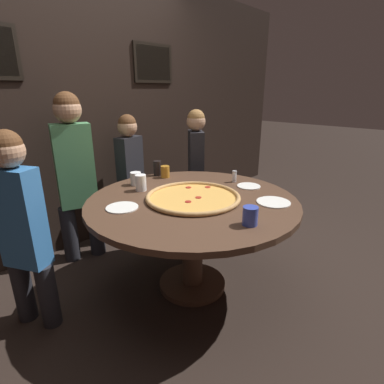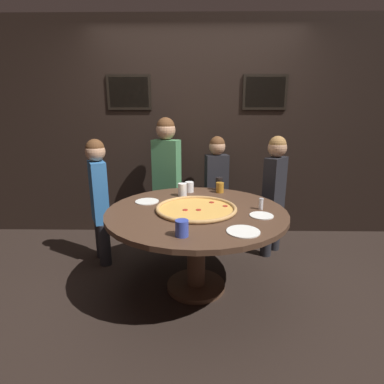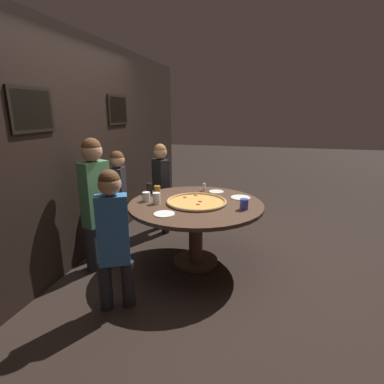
# 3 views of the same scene
# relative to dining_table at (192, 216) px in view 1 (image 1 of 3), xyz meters

# --- Properties ---
(ground_plane) EXTENTS (24.00, 24.00, 0.00)m
(ground_plane) POSITION_rel_dining_table_xyz_m (0.00, 0.00, -0.60)
(ground_plane) COLOR black
(back_wall) EXTENTS (6.40, 0.08, 2.60)m
(back_wall) POSITION_rel_dining_table_xyz_m (0.00, 1.36, 0.70)
(back_wall) COLOR black
(back_wall) RESTS_ON ground_plane
(dining_table) EXTENTS (1.51, 1.51, 0.74)m
(dining_table) POSITION_rel_dining_table_xyz_m (0.00, 0.00, 0.00)
(dining_table) COLOR #4C3323
(dining_table) RESTS_ON ground_plane
(giant_pizza) EXTENTS (0.68, 0.68, 0.03)m
(giant_pizza) POSITION_rel_dining_table_xyz_m (0.00, -0.01, 0.15)
(giant_pizza) COLOR #E5A84C
(giant_pizza) RESTS_ON dining_table
(drink_cup_far_left) EXTENTS (0.08, 0.08, 0.10)m
(drink_cup_far_left) POSITION_rel_dining_table_xyz_m (0.24, 0.55, 0.19)
(drink_cup_far_left) COLOR #BC7A23
(drink_cup_far_left) RESTS_ON dining_table
(drink_cup_near_right) EXTENTS (0.07, 0.07, 0.13)m
(drink_cup_near_right) POSITION_rel_dining_table_xyz_m (0.24, 0.65, 0.20)
(drink_cup_near_right) COLOR black
(drink_cup_near_right) RESTS_ON dining_table
(drink_cup_centre_back) EXTENTS (0.09, 0.09, 0.11)m
(drink_cup_centre_back) POSITION_rel_dining_table_xyz_m (-0.10, -0.54, 0.19)
(drink_cup_centre_back) COLOR #384CB7
(drink_cup_centre_back) RESTS_ON dining_table
(drink_cup_far_right) EXTENTS (0.08, 0.08, 0.13)m
(drink_cup_far_right) POSITION_rel_dining_table_xyz_m (-0.14, 0.42, 0.20)
(drink_cup_far_right) COLOR white
(drink_cup_far_right) RESTS_ON dining_table
(drink_cup_by_shaker) EXTENTS (0.09, 0.09, 0.11)m
(drink_cup_by_shaker) POSITION_rel_dining_table_xyz_m (-0.07, 0.57, 0.19)
(drink_cup_by_shaker) COLOR white
(drink_cup_by_shaker) RESTS_ON dining_table
(white_plate_left_side) EXTENTS (0.21, 0.21, 0.01)m
(white_plate_left_side) POSITION_rel_dining_table_xyz_m (-0.45, 0.22, 0.14)
(white_plate_left_side) COLOR white
(white_plate_left_side) RESTS_ON dining_table
(white_plate_far_back) EXTENTS (0.23, 0.23, 0.01)m
(white_plate_far_back) POSITION_rel_dining_table_xyz_m (0.32, -0.47, 0.14)
(white_plate_far_back) COLOR white
(white_plate_far_back) RESTS_ON dining_table
(white_plate_right_side) EXTENTS (0.19, 0.19, 0.01)m
(white_plate_right_side) POSITION_rel_dining_table_xyz_m (0.52, -0.15, 0.14)
(white_plate_right_side) COLOR white
(white_plate_right_side) RESTS_ON dining_table
(condiment_shaker) EXTENTS (0.04, 0.04, 0.10)m
(condiment_shaker) POSITION_rel_dining_table_xyz_m (0.54, 0.02, 0.19)
(condiment_shaker) COLOR silver
(condiment_shaker) RESTS_ON dining_table
(diner_side_right) EXTENTS (0.30, 0.32, 1.30)m
(diner_side_right) POSITION_rel_dining_table_xyz_m (0.83, 0.72, 0.13)
(diner_side_right) COLOR #232328
(diner_side_right) RESTS_ON ground_plane
(diner_side_left) EXTENTS (0.39, 0.25, 1.47)m
(diner_side_left) POSITION_rel_dining_table_xyz_m (-0.35, 1.04, 0.23)
(diner_side_left) COLOR #232328
(diner_side_left) RESTS_ON ground_plane
(diner_far_left) EXTENTS (0.25, 0.34, 1.28)m
(diner_far_left) POSITION_rel_dining_table_xyz_m (-0.98, 0.50, 0.13)
(diner_far_left) COLOR #232328
(diner_far_left) RESTS_ON ground_plane
(diner_centre_back) EXTENTS (0.33, 0.19, 1.26)m
(diner_centre_back) POSITION_rel_dining_table_xyz_m (0.24, 1.07, 0.11)
(diner_centre_back) COLOR #232328
(diner_centre_back) RESTS_ON ground_plane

